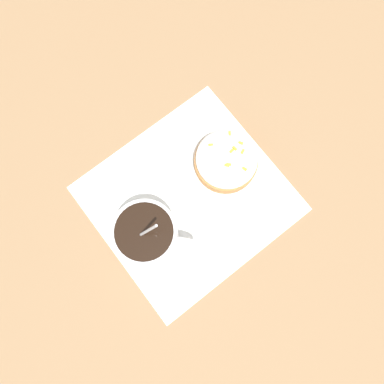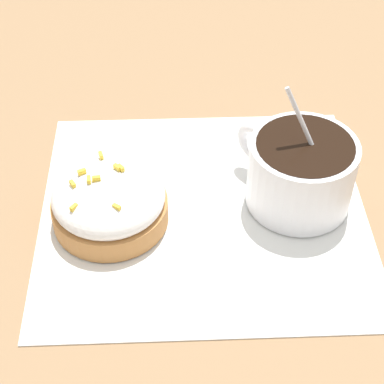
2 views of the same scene
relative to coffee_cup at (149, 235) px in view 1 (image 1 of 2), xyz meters
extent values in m
plane|color=#93704C|center=(-0.09, 0.00, -0.04)|extent=(3.00, 3.00, 0.00)
cube|color=white|center=(-0.09, 0.00, -0.04)|extent=(0.32, 0.30, 0.00)
cylinder|color=white|center=(0.00, 0.00, 0.00)|extent=(0.09, 0.09, 0.06)
cylinder|color=black|center=(0.00, 0.00, 0.02)|extent=(0.08, 0.08, 0.01)
torus|color=white|center=(-0.03, 0.04, 0.00)|extent=(0.03, 0.04, 0.04)
ellipsoid|color=silver|center=(-0.02, 0.01, -0.03)|extent=(0.03, 0.03, 0.01)
cylinder|color=silver|center=(0.01, 0.00, 0.03)|extent=(0.05, 0.03, 0.11)
cylinder|color=#B2753D|center=(-0.17, 0.00, -0.02)|extent=(0.10, 0.10, 0.02)
ellipsoid|color=white|center=(-0.17, 0.00, -0.01)|extent=(0.10, 0.10, 0.04)
cube|color=yellow|center=(-0.18, 0.00, 0.01)|extent=(0.00, 0.01, 0.00)
cube|color=yellow|center=(-0.20, -0.01, 0.01)|extent=(0.01, 0.01, 0.00)
cube|color=yellow|center=(-0.19, 0.01, 0.01)|extent=(0.01, 0.01, 0.00)
cube|color=yellow|center=(-0.16, 0.01, 0.01)|extent=(0.01, 0.01, 0.00)
cube|color=yellow|center=(-0.18, 0.00, 0.01)|extent=(0.01, 0.00, 0.00)
cube|color=yellow|center=(-0.16, -0.03, 0.01)|extent=(0.01, 0.01, 0.00)
cube|color=yellow|center=(-0.17, 0.03, 0.01)|extent=(0.00, 0.01, 0.00)
cube|color=yellow|center=(-0.20, -0.03, 0.01)|extent=(0.01, 0.01, 0.00)
cube|color=yellow|center=(-0.16, 0.01, 0.01)|extent=(0.01, 0.01, 0.00)
camera|label=1|loc=(-0.01, 0.08, 0.56)|focal=35.00mm
camera|label=2|loc=(-0.16, -0.40, 0.38)|focal=60.00mm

